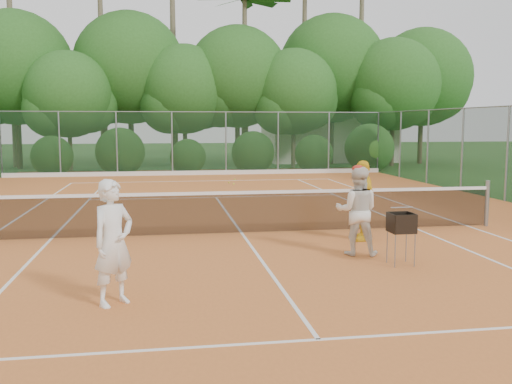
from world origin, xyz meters
The scene contains 14 objects.
ground centered at (0.00, 0.00, 0.00)m, with size 120.00×120.00×0.00m, color #224819.
clay_court centered at (0.00, 0.00, 0.01)m, with size 18.00×36.00×0.02m, color #CD6E2F.
club_building centered at (9.00, 24.00, 1.50)m, with size 8.00×5.00×3.00m, color beige.
tennis_net centered at (0.00, 0.00, 0.53)m, with size 11.97×0.10×1.10m.
player_white centered at (-2.40, -4.71, 0.88)m, with size 0.63×0.41×1.72m, color white.
player_center_grp centered at (1.85, -2.38, 0.86)m, with size 0.96×0.85×1.69m.
player_yellow centered at (2.41, -1.11, 0.87)m, with size 0.99×0.41×1.69m, color yellow.
ball_hopper centered at (2.35, -3.24, 0.74)m, with size 0.40×0.40×0.91m.
stray_ball_a centered at (1.07, 10.20, 0.05)m, with size 0.07×0.07×0.07m, color #CCDB33.
stray_ball_b centered at (1.34, 12.05, 0.05)m, with size 0.07×0.07×0.07m, color #B5CC2F.
stray_ball_c centered at (0.95, 10.80, 0.05)m, with size 0.07×0.07×0.07m, color gold.
court_markings centered at (0.00, 0.00, 0.02)m, with size 11.03×23.83×0.01m.
fence_back centered at (0.00, 15.00, 1.52)m, with size 18.07×0.07×3.00m.
tropical_treeline centered at (1.43, 20.22, 5.11)m, with size 32.10×8.49×15.03m.
Camera 1 is at (-1.71, -12.46, 2.48)m, focal length 40.00 mm.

